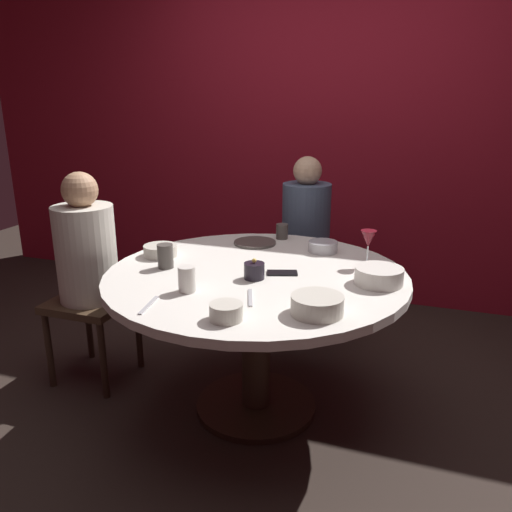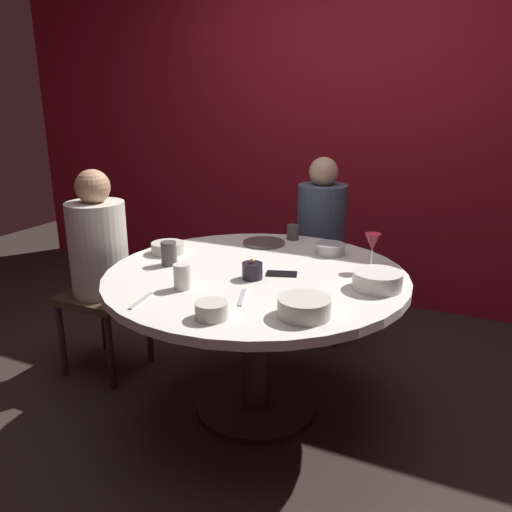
{
  "view_description": "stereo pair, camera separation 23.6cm",
  "coord_description": "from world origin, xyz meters",
  "px_view_note": "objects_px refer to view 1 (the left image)",
  "views": [
    {
      "loc": [
        0.74,
        -2.13,
        1.51
      ],
      "look_at": [
        0.0,
        0.0,
        0.81
      ],
      "focal_mm": 35.92,
      "sensor_mm": 36.0,
      "label": 1
    },
    {
      "loc": [
        0.95,
        -2.04,
        1.51
      ],
      "look_at": [
        0.0,
        0.0,
        0.81
      ],
      "focal_mm": 35.92,
      "sensor_mm": 36.0,
      "label": 2
    }
  ],
  "objects_px": {
    "bowl_salad_center": "(160,251)",
    "bowl_sauce_side": "(379,276)",
    "cell_phone": "(282,273)",
    "bowl_serving_large": "(323,247)",
    "bowl_small_white": "(317,305)",
    "wine_glass": "(368,240)",
    "cup_near_candle": "(282,231)",
    "candle_holder": "(254,271)",
    "cup_by_left_diner": "(165,256)",
    "seated_diner_left": "(87,256)",
    "seated_diner_back": "(306,227)",
    "dinner_plate": "(255,243)",
    "dining_table": "(256,300)",
    "cup_by_right_diner": "(187,279)",
    "bowl_rice_portion": "(226,312)"
  },
  "relations": [
    {
      "from": "bowl_sauce_side",
      "to": "cell_phone",
      "type": "bearing_deg",
      "value": -178.91
    },
    {
      "from": "cup_by_left_diner",
      "to": "cup_near_candle",
      "type": "bearing_deg",
      "value": 61.0
    },
    {
      "from": "dining_table",
      "to": "bowl_sauce_side",
      "type": "bearing_deg",
      "value": 3.16
    },
    {
      "from": "seated_diner_left",
      "to": "cup_by_right_diner",
      "type": "xyz_separation_m",
      "value": [
        0.75,
        -0.32,
        0.07
      ]
    },
    {
      "from": "seated_diner_back",
      "to": "bowl_rice_portion",
      "type": "distance_m",
      "value": 1.51
    },
    {
      "from": "dinner_plate",
      "to": "bowl_rice_portion",
      "type": "height_order",
      "value": "bowl_rice_portion"
    },
    {
      "from": "cell_phone",
      "to": "candle_holder",
      "type": "bearing_deg",
      "value": 117.71
    },
    {
      "from": "wine_glass",
      "to": "bowl_salad_center",
      "type": "distance_m",
      "value": 1.04
    },
    {
      "from": "bowl_salad_center",
      "to": "bowl_sauce_side",
      "type": "bearing_deg",
      "value": -2.69
    },
    {
      "from": "cup_near_candle",
      "to": "dining_table",
      "type": "bearing_deg",
      "value": -85.11
    },
    {
      "from": "seated_diner_back",
      "to": "cell_phone",
      "type": "bearing_deg",
      "value": 7.2
    },
    {
      "from": "seated_diner_back",
      "to": "cell_phone",
      "type": "distance_m",
      "value": 0.96
    },
    {
      "from": "dinner_plate",
      "to": "bowl_salad_center",
      "type": "xyz_separation_m",
      "value": [
        -0.38,
        -0.37,
        0.02
      ]
    },
    {
      "from": "bowl_rice_portion",
      "to": "cup_near_candle",
      "type": "bearing_deg",
      "value": 96.03
    },
    {
      "from": "bowl_salad_center",
      "to": "cup_by_right_diner",
      "type": "height_order",
      "value": "cup_by_right_diner"
    },
    {
      "from": "seated_diner_back",
      "to": "bowl_serving_large",
      "type": "bearing_deg",
      "value": 22.33
    },
    {
      "from": "bowl_small_white",
      "to": "bowl_sauce_side",
      "type": "xyz_separation_m",
      "value": [
        0.18,
        0.4,
        0.0
      ]
    },
    {
      "from": "seated_diner_left",
      "to": "bowl_serving_large",
      "type": "bearing_deg",
      "value": 20.19
    },
    {
      "from": "seated_diner_back",
      "to": "candle_holder",
      "type": "bearing_deg",
      "value": 1.07
    },
    {
      "from": "bowl_sauce_side",
      "to": "bowl_rice_portion",
      "type": "xyz_separation_m",
      "value": [
        -0.49,
        -0.56,
        -0.01
      ]
    },
    {
      "from": "cell_phone",
      "to": "cup_near_candle",
      "type": "relative_size",
      "value": 1.64
    },
    {
      "from": "cell_phone",
      "to": "cup_by_right_diner",
      "type": "relative_size",
      "value": 1.28
    },
    {
      "from": "dining_table",
      "to": "bowl_rice_portion",
      "type": "relative_size",
      "value": 11.37
    },
    {
      "from": "dining_table",
      "to": "cup_by_left_diner",
      "type": "height_order",
      "value": "cup_by_left_diner"
    },
    {
      "from": "dinner_plate",
      "to": "cup_near_candle",
      "type": "xyz_separation_m",
      "value": [
        0.11,
        0.15,
        0.04
      ]
    },
    {
      "from": "cup_near_candle",
      "to": "dinner_plate",
      "type": "bearing_deg",
      "value": -125.8
    },
    {
      "from": "dining_table",
      "to": "dinner_plate",
      "type": "relative_size",
      "value": 6.04
    },
    {
      "from": "cup_by_left_diner",
      "to": "cup_by_right_diner",
      "type": "relative_size",
      "value": 1.05
    },
    {
      "from": "wine_glass",
      "to": "bowl_small_white",
      "type": "bearing_deg",
      "value": -99.12
    },
    {
      "from": "bowl_small_white",
      "to": "cup_by_left_diner",
      "type": "height_order",
      "value": "cup_by_left_diner"
    },
    {
      "from": "cell_phone",
      "to": "bowl_serving_large",
      "type": "height_order",
      "value": "bowl_serving_large"
    },
    {
      "from": "dinner_plate",
      "to": "bowl_sauce_side",
      "type": "distance_m",
      "value": 0.83
    },
    {
      "from": "seated_diner_back",
      "to": "cup_near_candle",
      "type": "distance_m",
      "value": 0.38
    },
    {
      "from": "cup_by_left_diner",
      "to": "cup_by_right_diner",
      "type": "bearing_deg",
      "value": -46.28
    },
    {
      "from": "cup_by_right_diner",
      "to": "bowl_serving_large",
      "type": "bearing_deg",
      "value": 60.84
    },
    {
      "from": "dining_table",
      "to": "cup_by_right_diner",
      "type": "height_order",
      "value": "cup_by_right_diner"
    },
    {
      "from": "dinner_plate",
      "to": "bowl_salad_center",
      "type": "relative_size",
      "value": 1.36
    },
    {
      "from": "bowl_sauce_side",
      "to": "cup_by_left_diner",
      "type": "distance_m",
      "value": 0.99
    },
    {
      "from": "seated_diner_left",
      "to": "cup_by_right_diner",
      "type": "distance_m",
      "value": 0.82
    },
    {
      "from": "seated_diner_left",
      "to": "cell_phone",
      "type": "bearing_deg",
      "value": 1.21
    },
    {
      "from": "seated_diner_left",
      "to": "bowl_sauce_side",
      "type": "height_order",
      "value": "seated_diner_left"
    },
    {
      "from": "seated_diner_left",
      "to": "dinner_plate",
      "type": "height_order",
      "value": "seated_diner_left"
    },
    {
      "from": "bowl_serving_large",
      "to": "cup_by_right_diner",
      "type": "bearing_deg",
      "value": -119.16
    },
    {
      "from": "dining_table",
      "to": "cup_by_left_diner",
      "type": "distance_m",
      "value": 0.48
    },
    {
      "from": "bowl_small_white",
      "to": "cup_near_candle",
      "type": "xyz_separation_m",
      "value": [
        -0.42,
        0.98,
        0.01
      ]
    },
    {
      "from": "candle_holder",
      "to": "cup_by_right_diner",
      "type": "bearing_deg",
      "value": -131.61
    },
    {
      "from": "candle_holder",
      "to": "bowl_small_white",
      "type": "bearing_deg",
      "value": -39.58
    },
    {
      "from": "candle_holder",
      "to": "cup_by_left_diner",
      "type": "bearing_deg",
      "value": 179.28
    },
    {
      "from": "seated_diner_back",
      "to": "wine_glass",
      "type": "bearing_deg",
      "value": 33.81
    },
    {
      "from": "bowl_salad_center",
      "to": "bowl_rice_portion",
      "type": "bearing_deg",
      "value": -45.03
    }
  ]
}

